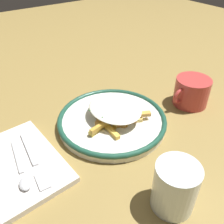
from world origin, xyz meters
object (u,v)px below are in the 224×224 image
(napkin, at_px, (20,164))
(spoon, at_px, (22,172))
(coffee_mug, at_px, (191,92))
(plate, at_px, (112,120))
(fries_heap, at_px, (115,111))
(fork, at_px, (33,159))
(water_glass, at_px, (175,187))

(napkin, height_order, spoon, spoon)
(spoon, distance_m, coffee_mug, 0.48)
(plate, height_order, fries_heap, fries_heap)
(plate, bearing_deg, fries_heap, 167.24)
(fork, xyz_separation_m, coffee_mug, (-0.45, 0.04, 0.02))
(fries_heap, bearing_deg, coffee_mug, 167.43)
(spoon, bearing_deg, plate, -171.81)
(fork, height_order, coffee_mug, coffee_mug)
(water_glass, bearing_deg, coffee_mug, -145.22)
(fork, xyz_separation_m, spoon, (0.03, 0.02, 0.00))
(plate, height_order, napkin, plate)
(fries_heap, distance_m, spoon, 0.26)
(fries_heap, height_order, spoon, fries_heap)
(napkin, relative_size, water_glass, 2.41)
(plate, relative_size, fork, 1.56)
(coffee_mug, bearing_deg, plate, -12.58)
(coffee_mug, bearing_deg, napkin, -6.24)
(water_glass, height_order, coffee_mug, water_glass)
(plate, distance_m, coffee_mug, 0.24)
(plate, xyz_separation_m, coffee_mug, (-0.24, 0.05, 0.03))
(napkin, xyz_separation_m, coffee_mug, (-0.47, 0.05, 0.03))
(plate, bearing_deg, napkin, 0.16)
(fries_heap, distance_m, fork, 0.22)
(napkin, height_order, coffee_mug, coffee_mug)
(fries_heap, bearing_deg, water_glass, 77.47)
(plate, distance_m, fries_heap, 0.03)
(napkin, height_order, fork, fork)
(napkin, bearing_deg, spoon, 81.56)
(napkin, bearing_deg, fork, 155.60)
(coffee_mug, bearing_deg, fries_heap, -12.57)
(napkin, relative_size, fork, 1.30)
(plate, xyz_separation_m, napkin, (0.24, 0.00, -0.01))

